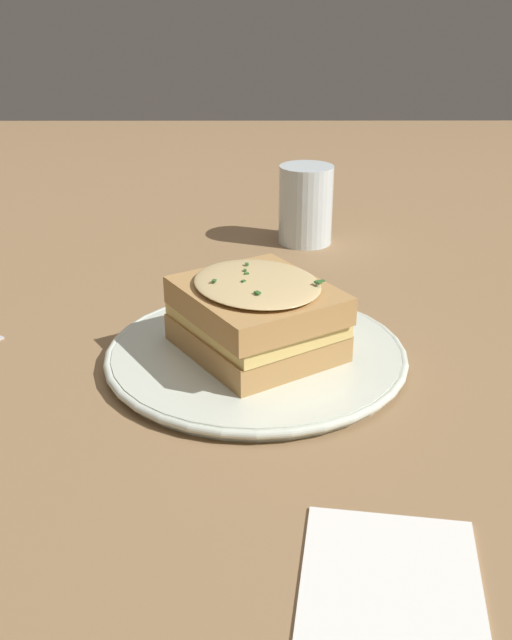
{
  "coord_description": "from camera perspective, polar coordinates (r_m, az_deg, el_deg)",
  "views": [
    {
      "loc": [
        0.62,
        -0.01,
        0.31
      ],
      "look_at": [
        0.03,
        -0.01,
        0.04
      ],
      "focal_mm": 42.0,
      "sensor_mm": 36.0,
      "label": 1
    }
  ],
  "objects": [
    {
      "name": "sandwich",
      "position": [
        0.65,
        0.03,
        0.35
      ],
      "size": [
        0.18,
        0.17,
        0.07
      ],
      "rotation": [
        0.0,
        0.0,
        3.72
      ],
      "color": "#B2844C",
      "rests_on": "dinner_plate"
    },
    {
      "name": "napkin",
      "position": [
        0.45,
        10.25,
        -19.29
      ],
      "size": [
        0.14,
        0.12,
        0.0
      ],
      "primitive_type": "cube",
      "rotation": [
        0.0,
        0.0,
        -0.15
      ],
      "color": "white",
      "rests_on": "ground_plane"
    },
    {
      "name": "water_glass",
      "position": [
        0.96,
        3.81,
        8.75
      ],
      "size": [
        0.07,
        0.07,
        0.1
      ],
      "primitive_type": "cylinder",
      "color": "silver",
      "rests_on": "ground_plane"
    },
    {
      "name": "ground_plane",
      "position": [
        0.69,
        0.74,
        -2.16
      ],
      "size": [
        2.4,
        2.4,
        0.0
      ],
      "primitive_type": "plane",
      "color": "olive"
    },
    {
      "name": "dinner_plate",
      "position": [
        0.67,
        0.0,
        -2.66
      ],
      "size": [
        0.27,
        0.27,
        0.01
      ],
      "color": "silver",
      "rests_on": "ground_plane"
    }
  ]
}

